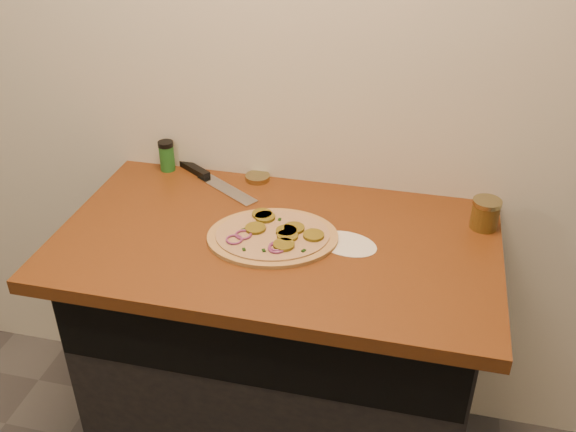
% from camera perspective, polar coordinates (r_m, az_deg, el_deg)
% --- Properties ---
extents(cabinet, '(1.10, 0.60, 0.86)m').
position_cam_1_polar(cabinet, '(2.07, -0.68, -12.26)').
color(cabinet, black).
rests_on(cabinet, ground).
extents(countertop, '(1.20, 0.70, 0.04)m').
position_cam_1_polar(countertop, '(1.76, -1.01, -2.33)').
color(countertop, '#653213').
rests_on(countertop, cabinet).
extents(pizza, '(0.42, 0.42, 0.02)m').
position_cam_1_polar(pizza, '(1.74, -1.34, -1.76)').
color(pizza, tan).
rests_on(pizza, countertop).
extents(chefs_knife, '(0.32, 0.23, 0.02)m').
position_cam_1_polar(chefs_knife, '(2.04, -7.00, 3.33)').
color(chefs_knife, '#B7BAC1').
rests_on(chefs_knife, countertop).
extents(mason_jar_lid, '(0.09, 0.09, 0.02)m').
position_cam_1_polar(mason_jar_lid, '(2.03, -2.72, 3.44)').
color(mason_jar_lid, '#958756').
rests_on(mason_jar_lid, countertop).
extents(salsa_jar, '(0.08, 0.08, 0.09)m').
position_cam_1_polar(salsa_jar, '(1.85, 17.13, 0.19)').
color(salsa_jar, maroon).
rests_on(salsa_jar, countertop).
extents(spice_shaker, '(0.05, 0.05, 0.10)m').
position_cam_1_polar(spice_shaker, '(2.11, -10.73, 5.29)').
color(spice_shaker, '#206825').
rests_on(spice_shaker, countertop).
extents(flour_spill, '(0.20, 0.20, 0.00)m').
position_cam_1_polar(flour_spill, '(1.73, 5.26, -2.48)').
color(flour_spill, silver).
rests_on(flour_spill, countertop).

